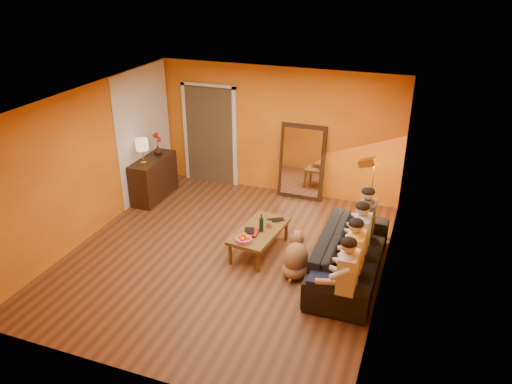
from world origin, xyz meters
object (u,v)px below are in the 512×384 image
(coffee_table, at_px, (259,240))
(tumbler, at_px, (269,225))
(wine_bottle, at_px, (261,223))
(laptop, at_px, (276,221))
(person_mid_right, at_px, (361,238))
(person_far_left, at_px, (347,278))
(table_lamp, at_px, (143,152))
(vase, at_px, (158,150))
(dog, at_px, (296,255))
(person_far_right, at_px, (366,222))
(person_mid_left, at_px, (354,257))
(sideboard, at_px, (154,178))
(floor_lamp, at_px, (371,199))
(sofa, at_px, (350,255))
(mirror_frame, at_px, (302,162))

(coffee_table, height_order, tumbler, tumbler)
(wine_bottle, bearing_deg, laptop, 72.00)
(person_mid_right, bearing_deg, person_far_left, -90.00)
(tumbler, height_order, laptop, tumbler)
(table_lamp, distance_m, tumbler, 3.02)
(vase, bearing_deg, dog, -28.90)
(table_lamp, height_order, vase, table_lamp)
(vase, bearing_deg, person_far_right, -12.61)
(person_mid_left, xyz_separation_m, tumbler, (-1.53, 0.72, -0.14))
(person_far_right, height_order, wine_bottle, person_far_right)
(wine_bottle, height_order, tumbler, wine_bottle)
(sideboard, height_order, person_mid_right, person_mid_right)
(floor_lamp, height_order, person_mid_right, floor_lamp)
(dog, distance_m, laptop, 0.97)
(person_mid_right, distance_m, wine_bottle, 1.60)
(sofa, distance_m, person_far_left, 1.04)
(table_lamp, bearing_deg, tumbler, -15.94)
(table_lamp, xyz_separation_m, sofa, (4.24, -1.08, -0.76))
(mirror_frame, height_order, person_mid_right, mirror_frame)
(tumbler, bearing_deg, person_mid_left, -25.09)
(floor_lamp, height_order, vase, floor_lamp)
(tumbler, bearing_deg, coffee_table, -135.00)
(mirror_frame, bearing_deg, tumbler, -88.79)
(mirror_frame, distance_m, table_lamp, 3.13)
(floor_lamp, xyz_separation_m, person_mid_left, (0.03, -1.75, -0.11))
(person_mid_left, xyz_separation_m, vase, (-4.37, 2.08, 0.33))
(person_far_left, xyz_separation_m, vase, (-4.37, 2.63, 0.33))
(vase, bearing_deg, mirror_frame, 16.57)
(sideboard, height_order, dog, sideboard)
(mirror_frame, distance_m, person_mid_left, 3.31)
(laptop, xyz_separation_m, vase, (-2.90, 1.13, 0.51))
(sofa, bearing_deg, floor_lamp, -4.39)
(table_lamp, xyz_separation_m, person_mid_right, (4.37, -0.98, -0.49))
(sofa, bearing_deg, person_mid_left, -163.89)
(sofa, distance_m, dog, 0.82)
(person_far_left, relative_size, person_mid_right, 1.00)
(coffee_table, relative_size, person_mid_left, 1.00)
(coffee_table, relative_size, person_mid_right, 1.00)
(mirror_frame, distance_m, tumbler, 2.21)
(person_far_right, xyz_separation_m, wine_bottle, (-1.60, -0.55, -0.03))
(person_far_left, bearing_deg, vase, 148.98)
(sofa, height_order, person_mid_left, person_mid_left)
(person_far_right, bearing_deg, person_mid_right, -90.00)
(mirror_frame, relative_size, dog, 2.14)
(sofa, relative_size, floor_lamp, 1.63)
(sideboard, xyz_separation_m, laptop, (2.90, -0.88, 0.01))
(sofa, bearing_deg, vase, 69.00)
(table_lamp, bearing_deg, person_far_left, -25.43)
(tumbler, bearing_deg, sofa, -10.81)
(person_far_left, distance_m, vase, 5.11)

